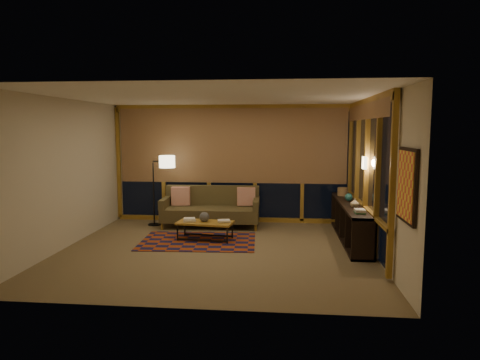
# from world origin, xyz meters

# --- Properties ---
(floor) EXTENTS (5.50, 5.00, 0.01)m
(floor) POSITION_xyz_m (0.00, 0.00, 0.00)
(floor) COLOR #776445
(floor) RESTS_ON ground
(ceiling) EXTENTS (5.50, 5.00, 0.01)m
(ceiling) POSITION_xyz_m (0.00, 0.00, 2.70)
(ceiling) COLOR white
(ceiling) RESTS_ON walls
(walls) EXTENTS (5.51, 5.01, 2.70)m
(walls) POSITION_xyz_m (0.00, 0.00, 1.35)
(walls) COLOR beige
(walls) RESTS_ON floor
(window_wall_back) EXTENTS (5.30, 0.16, 2.60)m
(window_wall_back) POSITION_xyz_m (0.00, 2.43, 1.35)
(window_wall_back) COLOR olive
(window_wall_back) RESTS_ON walls
(window_wall_right) EXTENTS (0.16, 3.70, 2.60)m
(window_wall_right) POSITION_xyz_m (2.68, 0.60, 1.35)
(window_wall_right) COLOR olive
(window_wall_right) RESTS_ON walls
(wall_art) EXTENTS (0.06, 0.74, 0.94)m
(wall_art) POSITION_xyz_m (2.71, -1.85, 1.45)
(wall_art) COLOR #DF482E
(wall_art) RESTS_ON walls
(wall_sconce) EXTENTS (0.12, 0.18, 0.22)m
(wall_sconce) POSITION_xyz_m (2.62, 0.45, 1.55)
(wall_sconce) COLOR #F9E5B1
(wall_sconce) RESTS_ON walls
(sofa) EXTENTS (2.14, 0.91, 0.87)m
(sofa) POSITION_xyz_m (-0.40, 1.83, 0.43)
(sofa) COLOR brown
(sofa) RESTS_ON floor
(pillow_left) EXTENTS (0.42, 0.17, 0.41)m
(pillow_left) POSITION_xyz_m (-1.10, 1.97, 0.64)
(pillow_left) COLOR #D94521
(pillow_left) RESTS_ON sofa
(pillow_right) EXTENTS (0.42, 0.18, 0.40)m
(pillow_right) POSITION_xyz_m (0.36, 2.07, 0.63)
(pillow_right) COLOR #D94521
(pillow_right) RESTS_ON sofa
(area_rug) EXTENTS (2.25, 1.57, 0.01)m
(area_rug) POSITION_xyz_m (-0.44, 0.56, 0.01)
(area_rug) COLOR #8C340D
(area_rug) RESTS_ON floor
(coffee_table) EXTENTS (1.13, 0.62, 0.36)m
(coffee_table) POSITION_xyz_m (-0.32, 0.70, 0.18)
(coffee_table) COLOR olive
(coffee_table) RESTS_ON floor
(book_stack_a) EXTENTS (0.28, 0.25, 0.07)m
(book_stack_a) POSITION_xyz_m (-0.63, 0.70, 0.39)
(book_stack_a) COLOR white
(book_stack_a) RESTS_ON coffee_table
(book_stack_b) EXTENTS (0.24, 0.21, 0.04)m
(book_stack_b) POSITION_xyz_m (0.05, 0.69, 0.38)
(book_stack_b) COLOR white
(book_stack_b) RESTS_ON coffee_table
(ceramic_pot) EXTENTS (0.25, 0.25, 0.20)m
(ceramic_pot) POSITION_xyz_m (-0.34, 0.70, 0.46)
(ceramic_pot) COLOR black
(ceramic_pot) RESTS_ON coffee_table
(floor_lamp) EXTENTS (0.61, 0.48, 1.58)m
(floor_lamp) POSITION_xyz_m (-1.70, 1.88, 0.79)
(floor_lamp) COLOR black
(floor_lamp) RESTS_ON floor
(bookshelf) EXTENTS (0.40, 2.88, 0.72)m
(bookshelf) POSITION_xyz_m (2.49, 1.00, 0.36)
(bookshelf) COLOR black
(bookshelf) RESTS_ON floor
(basket) EXTENTS (0.23, 0.23, 0.17)m
(basket) POSITION_xyz_m (2.47, 1.97, 0.80)
(basket) COLOR #A97E51
(basket) RESTS_ON bookshelf
(teal_bowl) EXTENTS (0.16, 0.16, 0.16)m
(teal_bowl) POSITION_xyz_m (2.49, 1.27, 0.80)
(teal_bowl) COLOR #215F5E
(teal_bowl) RESTS_ON bookshelf
(vase) EXTENTS (0.18, 0.18, 0.17)m
(vase) POSITION_xyz_m (2.49, 0.55, 0.80)
(vase) COLOR tan
(vase) RESTS_ON bookshelf
(shelf_book_stack) EXTENTS (0.19, 0.26, 0.07)m
(shelf_book_stack) POSITION_xyz_m (2.49, 0.02, 0.76)
(shelf_book_stack) COLOR white
(shelf_book_stack) RESTS_ON bookshelf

